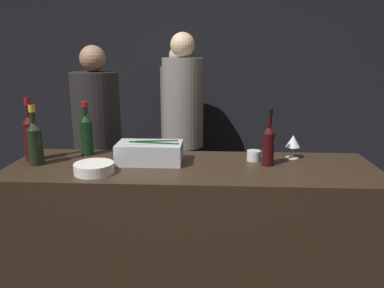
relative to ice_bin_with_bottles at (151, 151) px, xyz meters
name	(u,v)px	position (x,y,z in m)	size (l,w,h in m)	color
wall_back_chalkboard	(202,76)	(0.24, 2.15, 0.29)	(6.40, 0.06, 2.80)	black
bar_counter	(192,248)	(0.24, -0.05, -0.59)	(2.10, 0.64, 1.04)	#2D2116
ice_bin_with_bottles	(151,151)	(0.00, 0.00, 0.00)	(0.38, 0.21, 0.12)	#B7BABF
bowl_white	(94,168)	(-0.27, -0.21, -0.04)	(0.21, 0.21, 0.06)	silver
wine_glass	(293,142)	(0.85, 0.14, 0.03)	(0.09, 0.09, 0.14)	silver
candle_votive	(254,156)	(0.61, 0.08, -0.04)	(0.08, 0.08, 0.06)	silver
red_wine_bottle_tall	(31,136)	(-0.72, 0.01, 0.08)	(0.08, 0.08, 0.38)	#380F0F
champagne_bottle	(35,141)	(-0.65, -0.07, 0.07)	(0.08, 0.08, 0.35)	black
red_wine_bottle_black_foil	(268,143)	(0.68, -0.01, 0.06)	(0.07, 0.07, 0.33)	black
red_wine_bottle_burgundy	(86,132)	(-0.43, 0.15, 0.08)	(0.08, 0.08, 0.34)	black
person_in_hoodie	(180,122)	(0.03, 1.69, -0.15)	(0.39, 0.39, 1.73)	black
person_blond_tee	(98,139)	(-0.60, 0.92, -0.16)	(0.39, 0.39, 1.72)	black
person_grey_polo	(183,126)	(0.10, 1.15, -0.08)	(0.36, 0.36, 1.83)	black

